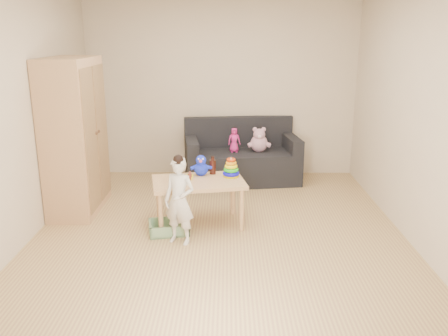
{
  "coord_description": "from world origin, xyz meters",
  "views": [
    {
      "loc": [
        0.09,
        -4.86,
        2.12
      ],
      "look_at": [
        0.05,
        0.25,
        0.65
      ],
      "focal_mm": 38.0,
      "sensor_mm": 36.0,
      "label": 1
    }
  ],
  "objects_px": {
    "wardrobe": "(75,136)",
    "sofa": "(242,166)",
    "toddler": "(179,202)",
    "play_table": "(199,203)"
  },
  "relations": [
    {
      "from": "wardrobe",
      "to": "toddler",
      "type": "height_order",
      "value": "wardrobe"
    },
    {
      "from": "play_table",
      "to": "toddler",
      "type": "height_order",
      "value": "toddler"
    },
    {
      "from": "play_table",
      "to": "sofa",
      "type": "bearing_deg",
      "value": 72.08
    },
    {
      "from": "play_table",
      "to": "toddler",
      "type": "xyz_separation_m",
      "value": [
        -0.17,
        -0.47,
        0.18
      ]
    },
    {
      "from": "play_table",
      "to": "toddler",
      "type": "bearing_deg",
      "value": -109.57
    },
    {
      "from": "wardrobe",
      "to": "play_table",
      "type": "relative_size",
      "value": 1.83
    },
    {
      "from": "wardrobe",
      "to": "sofa",
      "type": "distance_m",
      "value": 2.44
    },
    {
      "from": "sofa",
      "to": "wardrobe",
      "type": "bearing_deg",
      "value": -158.03
    },
    {
      "from": "toddler",
      "to": "wardrobe",
      "type": "bearing_deg",
      "value": 166.96
    },
    {
      "from": "wardrobe",
      "to": "sofa",
      "type": "height_order",
      "value": "wardrobe"
    }
  ]
}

